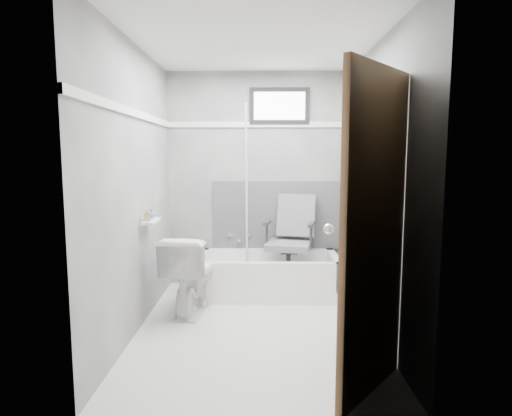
{
  "coord_description": "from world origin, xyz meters",
  "views": [
    {
      "loc": [
        0.04,
        -3.53,
        1.48
      ],
      "look_at": [
        0.0,
        0.35,
        1.0
      ],
      "focal_mm": 30.0,
      "sensor_mm": 36.0,
      "label": 1
    }
  ],
  "objects_px": {
    "office_chair": "(289,239)",
    "soap_bottle_b": "(151,214)",
    "toilet": "(191,274)",
    "bathtub": "(268,274)",
    "soap_bottle_a": "(147,215)",
    "door": "(436,245)"
  },
  "relations": [
    {
      "from": "toilet",
      "to": "soap_bottle_b",
      "type": "height_order",
      "value": "soap_bottle_b"
    },
    {
      "from": "soap_bottle_a",
      "to": "office_chair",
      "type": "bearing_deg",
      "value": 33.82
    },
    {
      "from": "office_chair",
      "to": "soap_bottle_b",
      "type": "xyz_separation_m",
      "value": [
        -1.28,
        -0.72,
        0.37
      ]
    },
    {
      "from": "soap_bottle_a",
      "to": "soap_bottle_b",
      "type": "distance_m",
      "value": 0.14
    },
    {
      "from": "bathtub",
      "to": "soap_bottle_b",
      "type": "height_order",
      "value": "soap_bottle_b"
    },
    {
      "from": "door",
      "to": "soap_bottle_a",
      "type": "relative_size",
      "value": 17.26
    },
    {
      "from": "soap_bottle_a",
      "to": "bathtub",
      "type": "bearing_deg",
      "value": 37.36
    },
    {
      "from": "office_chair",
      "to": "door",
      "type": "height_order",
      "value": "door"
    },
    {
      "from": "office_chair",
      "to": "bathtub",
      "type": "bearing_deg",
      "value": -154.95
    },
    {
      "from": "office_chair",
      "to": "toilet",
      "type": "distance_m",
      "value": 1.15
    },
    {
      "from": "bathtub",
      "to": "soap_bottle_b",
      "type": "xyz_separation_m",
      "value": [
        -1.06,
        -0.67,
        0.75
      ]
    },
    {
      "from": "office_chair",
      "to": "soap_bottle_a",
      "type": "bearing_deg",
      "value": -133.78
    },
    {
      "from": "door",
      "to": "soap_bottle_a",
      "type": "height_order",
      "value": "door"
    },
    {
      "from": "office_chair",
      "to": "soap_bottle_b",
      "type": "distance_m",
      "value": 1.52
    },
    {
      "from": "toilet",
      "to": "soap_bottle_b",
      "type": "xyz_separation_m",
      "value": [
        -0.32,
        -0.14,
        0.59
      ]
    },
    {
      "from": "soap_bottle_a",
      "to": "door",
      "type": "bearing_deg",
      "value": -36.08
    },
    {
      "from": "toilet",
      "to": "soap_bottle_a",
      "type": "distance_m",
      "value": 0.74
    },
    {
      "from": "door",
      "to": "toilet",
      "type": "bearing_deg",
      "value": 133.53
    },
    {
      "from": "toilet",
      "to": "soap_bottle_a",
      "type": "relative_size",
      "value": 6.44
    },
    {
      "from": "bathtub",
      "to": "office_chair",
      "type": "height_order",
      "value": "office_chair"
    },
    {
      "from": "office_chair",
      "to": "toilet",
      "type": "relative_size",
      "value": 1.26
    },
    {
      "from": "office_chair",
      "to": "toilet",
      "type": "height_order",
      "value": "office_chair"
    }
  ]
}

